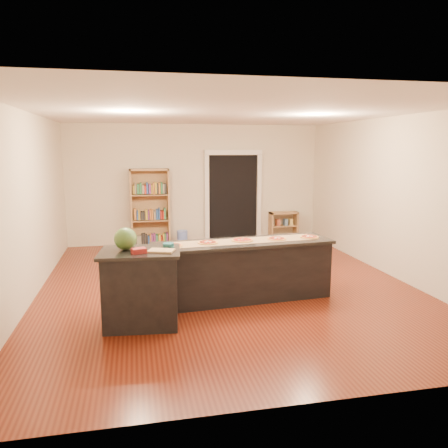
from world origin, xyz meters
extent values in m
cube|color=beige|center=(0.00, 0.00, 1.40)|extent=(6.00, 7.00, 2.80)
cube|color=#5E2110|center=(0.00, 0.00, 0.00)|extent=(6.00, 7.00, 0.01)
cube|color=white|center=(0.00, 0.00, 2.80)|extent=(6.00, 7.00, 0.01)
cube|color=black|center=(0.90, 3.48, 1.05)|extent=(1.20, 0.02, 2.10)
cube|color=silver|center=(0.25, 3.44, 1.05)|extent=(0.10, 0.08, 2.10)
cube|color=silver|center=(1.55, 3.44, 1.05)|extent=(0.10, 0.08, 2.10)
cube|color=silver|center=(0.90, 3.44, 2.15)|extent=(1.40, 0.08, 0.12)
cube|color=black|center=(0.11, -0.70, 0.42)|extent=(2.61, 0.65, 0.84)
cube|color=black|center=(0.11, -0.70, 0.86)|extent=(2.69, 0.73, 0.05)
cube|color=black|center=(-1.41, -1.40, 0.47)|extent=(0.91, 0.64, 0.94)
cube|color=black|center=(-1.41, -1.40, 0.96)|extent=(1.00, 0.73, 0.04)
cube|color=#AC8353|center=(-1.11, 3.29, 0.89)|extent=(0.89, 0.32, 1.79)
cube|color=#AC8353|center=(2.15, 3.30, 0.35)|extent=(0.69, 0.30, 0.69)
cylinder|color=#5C79CD|center=(-0.39, 3.12, 0.18)|extent=(0.25, 0.25, 0.36)
cube|color=olive|center=(0.10, -0.67, 0.89)|extent=(2.36, 0.62, 0.00)
sphere|color=#144214|center=(-1.59, -1.33, 1.13)|extent=(0.28, 0.28, 0.28)
cube|color=tan|center=(-1.15, -1.50, 1.00)|extent=(0.36, 0.30, 0.02)
cube|color=maroon|center=(-1.42, -1.54, 1.02)|extent=(0.20, 0.16, 0.06)
cylinder|color=#195966|center=(-1.05, -1.29, 1.01)|extent=(0.15, 0.15, 0.06)
cylinder|color=tan|center=(-0.96, -0.81, 0.90)|extent=(0.31, 0.31, 0.02)
cylinder|color=#A5190C|center=(-0.96, -0.81, 0.91)|extent=(0.26, 0.26, 0.00)
cylinder|color=tan|center=(-0.43, -0.71, 0.90)|extent=(0.30, 0.30, 0.02)
cylinder|color=#A5190C|center=(-0.43, -0.71, 0.91)|extent=(0.24, 0.24, 0.00)
cylinder|color=tan|center=(0.10, -0.66, 0.90)|extent=(0.31, 0.31, 0.02)
cylinder|color=#A5190C|center=(0.10, -0.66, 0.91)|extent=(0.25, 0.25, 0.00)
cylinder|color=tan|center=(0.64, -0.66, 0.90)|extent=(0.28, 0.28, 0.02)
cylinder|color=#A5190C|center=(0.64, -0.66, 0.91)|extent=(0.23, 0.23, 0.00)
cylinder|color=tan|center=(1.18, -0.63, 0.90)|extent=(0.31, 0.31, 0.02)
cylinder|color=#A5190C|center=(1.18, -0.63, 0.91)|extent=(0.25, 0.25, 0.00)
camera|label=1|loc=(-1.46, -6.84, 2.26)|focal=35.00mm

